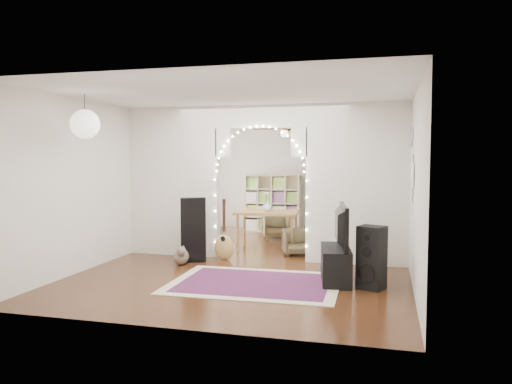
% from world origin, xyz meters
% --- Properties ---
extents(floor, '(7.50, 7.50, 0.00)m').
position_xyz_m(floor, '(0.00, 0.00, 0.00)').
color(floor, black).
rests_on(floor, ground).
extents(ceiling, '(5.00, 7.50, 0.02)m').
position_xyz_m(ceiling, '(0.00, 0.00, 2.70)').
color(ceiling, white).
rests_on(ceiling, wall_back).
extents(wall_back, '(5.00, 0.02, 2.70)m').
position_xyz_m(wall_back, '(0.00, 3.75, 1.35)').
color(wall_back, silver).
rests_on(wall_back, floor).
extents(wall_front, '(5.00, 0.02, 2.70)m').
position_xyz_m(wall_front, '(0.00, -3.75, 1.35)').
color(wall_front, silver).
rests_on(wall_front, floor).
extents(wall_left, '(0.02, 7.50, 2.70)m').
position_xyz_m(wall_left, '(-2.50, 0.00, 1.35)').
color(wall_left, silver).
rests_on(wall_left, floor).
extents(wall_right, '(0.02, 7.50, 2.70)m').
position_xyz_m(wall_right, '(2.50, 0.00, 1.35)').
color(wall_right, silver).
rests_on(wall_right, floor).
extents(divider_wall, '(5.00, 0.20, 2.70)m').
position_xyz_m(divider_wall, '(0.00, 0.00, 1.42)').
color(divider_wall, silver).
rests_on(divider_wall, floor).
extents(fairy_lights, '(1.64, 0.04, 1.60)m').
position_xyz_m(fairy_lights, '(0.00, -0.13, 1.55)').
color(fairy_lights, '#FFEABF').
rests_on(fairy_lights, divider_wall).
extents(window, '(0.04, 1.20, 1.40)m').
position_xyz_m(window, '(-2.47, 1.80, 1.50)').
color(window, white).
rests_on(window, wall_left).
extents(wall_clock, '(0.03, 0.31, 0.31)m').
position_xyz_m(wall_clock, '(2.48, -0.60, 2.10)').
color(wall_clock, white).
rests_on(wall_clock, wall_right).
extents(picture_frames, '(0.02, 0.50, 0.70)m').
position_xyz_m(picture_frames, '(2.48, -1.00, 1.50)').
color(picture_frames, white).
rests_on(picture_frames, wall_right).
extents(paper_lantern, '(0.40, 0.40, 0.40)m').
position_xyz_m(paper_lantern, '(-1.90, -2.40, 2.25)').
color(paper_lantern, white).
rests_on(paper_lantern, ceiling).
extents(ceiling_fan, '(1.10, 1.10, 0.30)m').
position_xyz_m(ceiling_fan, '(0.00, 2.00, 2.40)').
color(ceiling_fan, '#B4953C').
rests_on(ceiling_fan, ceiling).
extents(area_rug, '(2.42, 1.84, 0.02)m').
position_xyz_m(area_rug, '(0.34, -1.72, 0.01)').
color(area_rug, maroon).
rests_on(area_rug, floor).
extents(guitar_case, '(0.44, 0.31, 1.11)m').
position_xyz_m(guitar_case, '(-1.06, -0.57, 0.56)').
color(guitar_case, black).
rests_on(guitar_case, floor).
extents(acoustic_guitar, '(0.38, 0.26, 0.91)m').
position_xyz_m(acoustic_guitar, '(-0.61, -0.25, 0.40)').
color(acoustic_guitar, tan).
rests_on(acoustic_guitar, floor).
extents(tabby_cat, '(0.36, 0.53, 0.36)m').
position_xyz_m(tabby_cat, '(-1.17, -0.84, 0.15)').
color(tabby_cat, brown).
rests_on(tabby_cat, floor).
extents(floor_speaker, '(0.42, 0.40, 0.86)m').
position_xyz_m(floor_speaker, '(1.95, -1.59, 0.43)').
color(floor_speaker, black).
rests_on(floor_speaker, floor).
extents(media_console, '(0.55, 1.05, 0.50)m').
position_xyz_m(media_console, '(1.44, -1.31, 0.25)').
color(media_console, black).
rests_on(media_console, floor).
extents(tv, '(0.31, 1.08, 0.62)m').
position_xyz_m(tv, '(1.44, -1.31, 0.81)').
color(tv, black).
rests_on(tv, media_console).
extents(bookcase, '(1.38, 0.75, 1.38)m').
position_xyz_m(bookcase, '(-0.54, 3.26, 0.69)').
color(bookcase, beige).
rests_on(bookcase, floor).
extents(dining_table, '(1.25, 0.88, 0.76)m').
position_xyz_m(dining_table, '(-0.10, 0.87, 0.68)').
color(dining_table, brown).
rests_on(dining_table, floor).
extents(flower_vase, '(0.20, 0.20, 0.19)m').
position_xyz_m(flower_vase, '(-0.10, 0.87, 0.85)').
color(flower_vase, white).
rests_on(flower_vase, dining_table).
extents(dining_chair_left, '(0.66, 0.67, 0.48)m').
position_xyz_m(dining_chair_left, '(0.55, 0.52, 0.24)').
color(dining_chair_left, '#483D24').
rests_on(dining_chair_left, floor).
extents(dining_chair_right, '(0.74, 0.75, 0.53)m').
position_xyz_m(dining_chair_right, '(-0.24, 2.28, 0.27)').
color(dining_chair_right, '#483D24').
rests_on(dining_chair_right, floor).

